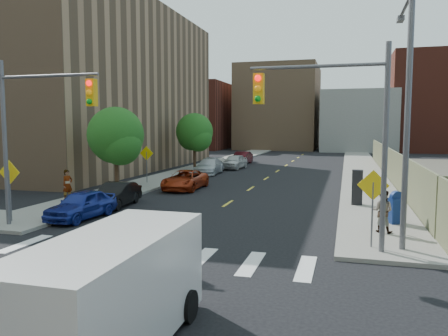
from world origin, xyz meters
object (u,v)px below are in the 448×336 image
Objects in this scene: parked_car_red at (185,180)px; cargo_van at (116,288)px; payphone at (357,187)px; pedestrian_west at (68,185)px; pedestrian_east at (382,211)px; mailbox at (396,208)px; parked_car_black at (116,195)px; parked_car_white at (234,162)px; parked_car_grey at (241,157)px; parked_car_silver at (209,166)px; parked_car_maroon at (242,158)px; parked_car_blue at (82,205)px.

parked_car_red is 21.18m from cargo_van.
pedestrian_west is (-15.61, -2.98, -0.06)m from payphone.
pedestrian_east is at bearing -39.69° from parked_car_red.
payphone reaches higher than parked_car_red.
parked_car_red is 11.65m from payphone.
parked_car_red is 2.78× the size of pedestrian_east.
mailbox is 4.51m from payphone.
parked_car_white is at bearing 82.67° from parked_car_black.
pedestrian_west is at bearing 153.45° from mailbox.
mailbox is (13.91, -29.49, 0.18)m from parked_car_grey.
pedestrian_east is at bearing -83.26° from pedestrian_west.
payphone is (-1.53, 4.23, 0.24)m from mailbox.
parked_car_silver is 2.58× the size of payphone.
parked_car_red is 19.98m from parked_car_maroon.
parked_car_silver is 30.58m from cargo_van.
parked_car_blue is at bearing -150.60° from payphone.
parked_car_black is 3.26m from pedestrian_west.
parked_car_blue is 4.76m from pedestrian_west.
parked_car_maroon is 2.51× the size of pedestrian_east.
cargo_van reaches higher than parked_car_blue.
mailbox is (6.33, 12.40, -0.37)m from cargo_van.
parked_car_blue is at bearing -98.21° from parked_car_red.
parked_car_grey reaches higher than parked_car_black.
parked_car_grey is (-0.49, 1.71, -0.04)m from parked_car_maroon.
parked_car_silver is 2.84× the size of pedestrian_east.
mailbox reaches higher than parked_car_grey.
parked_car_maroon is at bearing 91.50° from parked_car_red.
parked_car_red is at bearing -17.40° from pedestrian_west.
cargo_van is at bearing -139.38° from mailbox.
parked_car_maroon reaches higher than parked_car_black.
parked_car_silver reaches higher than parked_car_blue.
parked_car_maroon is 0.90× the size of parked_car_grey.
parked_car_white reaches higher than parked_car_silver.
parked_car_white reaches higher than parked_car_grey.
pedestrian_west is at bearing -96.45° from parked_car_white.
parked_car_red is at bearing 106.86° from cargo_van.
parked_car_white is at bearing 90.24° from parked_car_red.
parked_car_black is at bearing -88.13° from parked_car_maroon.
pedestrian_east reaches higher than parked_car_black.
pedestrian_east is at bearing -57.85° from parked_car_silver.
payphone reaches higher than pedestrian_west.
parked_car_silver reaches higher than parked_car_black.
pedestrian_west is (-10.81, 13.66, -0.20)m from cargo_van.
parked_car_maroon is 2.45× the size of pedestrian_west.
pedestrian_west reaches higher than parked_car_red.
parked_car_blue is 1.00× the size of parked_car_black.
parked_car_red is at bearing -84.76° from parked_car_maroon.
mailbox reaches higher than parked_car_red.
parked_car_black is 13.94m from mailbox.
parked_car_silver is (0.00, 16.29, 0.05)m from parked_car_black.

